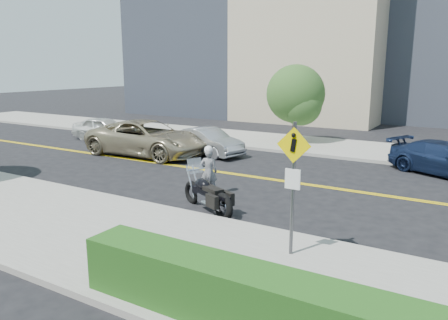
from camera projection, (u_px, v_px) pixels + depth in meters
ground_plane at (253, 177)px, 17.30m from camera, size 120.00×120.00×0.00m
sidewalk_near at (117, 237)px, 11.00m from camera, size 60.00×5.00×0.15m
sidewalk_far at (316, 146)px, 23.57m from camera, size 60.00×5.00×0.15m
pedestrian_sign at (293, 176)px, 9.48m from camera, size 0.78×0.08×3.00m
motorcyclist at (209, 170)px, 14.76m from camera, size 0.69×0.61×1.70m
motorcycle at (207, 187)px, 13.14m from camera, size 2.54×1.70×1.49m
suv at (147, 138)px, 21.31m from camera, size 6.25×3.06×1.71m
parked_car_white at (105, 128)px, 25.83m from camera, size 4.11×2.11×1.34m
parked_car_silver at (208, 141)px, 21.49m from camera, size 4.21×2.36×1.31m
parked_car_blue at (446, 159)px, 17.40m from camera, size 4.93×3.61×1.33m
tree_far_a at (296, 94)px, 24.05m from camera, size 3.22×3.22×4.40m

